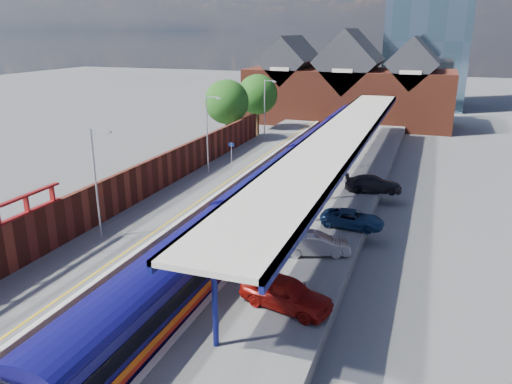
% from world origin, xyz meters
% --- Properties ---
extents(ground, '(240.00, 240.00, 0.00)m').
position_xyz_m(ground, '(0.00, 30.00, 0.00)').
color(ground, '#5B5B5E').
rests_on(ground, ground).
extents(ballast_bed, '(6.00, 76.00, 0.06)m').
position_xyz_m(ballast_bed, '(0.00, 20.00, 0.03)').
color(ballast_bed, '#473D33').
rests_on(ballast_bed, ground).
extents(rails, '(4.51, 76.00, 0.14)m').
position_xyz_m(rails, '(0.00, 20.00, 0.12)').
color(rails, slate).
rests_on(rails, ground).
extents(left_platform, '(5.00, 76.00, 1.00)m').
position_xyz_m(left_platform, '(-5.50, 20.00, 0.50)').
color(left_platform, '#565659').
rests_on(left_platform, ground).
extents(right_platform, '(6.00, 76.00, 1.00)m').
position_xyz_m(right_platform, '(6.00, 20.00, 0.50)').
color(right_platform, '#565659').
rests_on(right_platform, ground).
extents(coping_left, '(0.30, 76.00, 0.05)m').
position_xyz_m(coping_left, '(-3.15, 20.00, 1.02)').
color(coping_left, silver).
rests_on(coping_left, left_platform).
extents(coping_right, '(0.30, 76.00, 0.05)m').
position_xyz_m(coping_right, '(3.15, 20.00, 1.02)').
color(coping_right, silver).
rests_on(coping_right, right_platform).
extents(yellow_line, '(0.14, 76.00, 0.01)m').
position_xyz_m(yellow_line, '(-3.75, 20.00, 1.01)').
color(yellow_line, yellow).
rests_on(yellow_line, left_platform).
extents(train, '(2.92, 65.92, 3.45)m').
position_xyz_m(train, '(1.49, 24.22, 2.12)').
color(train, '#0E0B51').
rests_on(train, ground).
extents(canopy, '(4.50, 52.00, 4.48)m').
position_xyz_m(canopy, '(5.48, 21.95, 5.25)').
color(canopy, '#0E1254').
rests_on(canopy, right_platform).
extents(lamp_post_b, '(1.48, 0.18, 7.00)m').
position_xyz_m(lamp_post_b, '(-6.36, 6.00, 4.99)').
color(lamp_post_b, '#A5A8AA').
rests_on(lamp_post_b, left_platform).
extents(lamp_post_c, '(1.48, 0.18, 7.00)m').
position_xyz_m(lamp_post_c, '(-6.36, 22.00, 4.99)').
color(lamp_post_c, '#A5A8AA').
rests_on(lamp_post_c, left_platform).
extents(lamp_post_d, '(1.48, 0.18, 7.00)m').
position_xyz_m(lamp_post_d, '(-6.36, 38.00, 4.99)').
color(lamp_post_d, '#A5A8AA').
rests_on(lamp_post_d, left_platform).
extents(platform_sign, '(0.55, 0.08, 2.50)m').
position_xyz_m(platform_sign, '(-5.00, 24.00, 2.69)').
color(platform_sign, '#A5A8AA').
rests_on(platform_sign, left_platform).
extents(brick_wall, '(0.35, 50.00, 3.86)m').
position_xyz_m(brick_wall, '(-8.10, 13.54, 2.45)').
color(brick_wall, maroon).
rests_on(brick_wall, left_platform).
extents(station_building, '(30.00, 12.12, 13.78)m').
position_xyz_m(station_building, '(0.00, 58.00, 5.45)').
color(station_building, maroon).
rests_on(station_building, ground).
extents(tree_near, '(5.20, 5.20, 8.10)m').
position_xyz_m(tree_near, '(-10.35, 35.91, 5.35)').
color(tree_near, '#382314').
rests_on(tree_near, ground).
extents(tree_far, '(5.20, 5.20, 8.10)m').
position_xyz_m(tree_far, '(-9.35, 43.91, 5.35)').
color(tree_far, '#382314').
rests_on(tree_far, ground).
extents(parked_car_red, '(4.78, 2.85, 1.52)m').
position_xyz_m(parked_car_red, '(6.86, 1.83, 1.76)').
color(parked_car_red, maroon).
rests_on(parked_car_red, right_platform).
extents(parked_car_silver, '(4.18, 2.57, 1.30)m').
position_xyz_m(parked_car_silver, '(6.83, 8.05, 1.65)').
color(parked_car_silver, '#9D9DA1').
rests_on(parked_car_silver, right_platform).
extents(parked_car_dark, '(4.76, 2.61, 1.31)m').
position_xyz_m(parked_car_dark, '(8.47, 21.26, 1.65)').
color(parked_car_dark, black).
rests_on(parked_car_dark, right_platform).
extents(parked_car_blue, '(4.26, 2.19, 1.15)m').
position_xyz_m(parked_car_blue, '(8.15, 13.01, 1.57)').
color(parked_car_blue, navy).
rests_on(parked_car_blue, right_platform).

